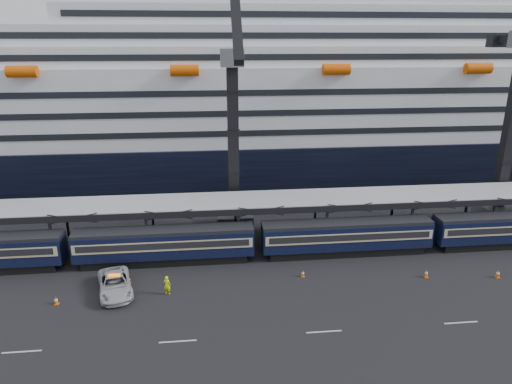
% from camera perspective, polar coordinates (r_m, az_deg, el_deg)
% --- Properties ---
extents(ground, '(260.00, 260.00, 0.00)m').
position_cam_1_polar(ground, '(48.08, 24.00, -11.84)').
color(ground, black).
rests_on(ground, ground).
extents(train, '(133.05, 3.00, 4.05)m').
position_cam_1_polar(train, '(53.19, 14.71, -5.14)').
color(train, black).
rests_on(train, ground).
extents(canopy, '(130.00, 6.25, 5.53)m').
position_cam_1_polar(canopy, '(57.29, 17.94, -0.44)').
color(canopy, gray).
rests_on(canopy, ground).
extents(cruise_ship, '(214.09, 28.84, 34.00)m').
position_cam_1_polar(cruise_ship, '(84.92, 9.09, 11.14)').
color(cruise_ship, black).
rests_on(cruise_ship, ground).
extents(crane_dark_near, '(4.50, 17.75, 35.08)m').
position_cam_1_polar(crane_dark_near, '(55.15, -2.85, 6.94)').
color(crane_dark_near, '#4B4F53').
rests_on(crane_dark_near, ground).
extents(pickup_truck, '(4.43, 6.92, 1.78)m').
position_cam_1_polar(pickup_truck, '(46.26, -17.22, -10.96)').
color(pickup_truck, '#AAACB1').
rests_on(pickup_truck, ground).
extents(worker, '(0.81, 0.65, 1.91)m').
position_cam_1_polar(worker, '(44.81, -11.06, -11.35)').
color(worker, '#E1F00C').
rests_on(worker, ground).
extents(traffic_cone_a, '(0.42, 0.42, 0.83)m').
position_cam_1_polar(traffic_cone_a, '(46.50, -23.71, -12.29)').
color(traffic_cone_a, '#DF5307').
rests_on(traffic_cone_a, ground).
extents(traffic_cone_b, '(0.36, 0.36, 0.71)m').
position_cam_1_polar(traffic_cone_b, '(47.79, -15.60, -10.52)').
color(traffic_cone_b, '#DF5307').
rests_on(traffic_cone_b, ground).
extents(traffic_cone_c, '(0.38, 0.38, 0.75)m').
position_cam_1_polar(traffic_cone_c, '(47.43, 5.88, -10.08)').
color(traffic_cone_c, '#DF5307').
rests_on(traffic_cone_c, ground).
extents(traffic_cone_d, '(0.43, 0.43, 0.86)m').
position_cam_1_polar(traffic_cone_d, '(50.18, 20.52, -9.50)').
color(traffic_cone_d, '#DF5307').
rests_on(traffic_cone_d, ground).
extents(traffic_cone_e, '(0.44, 0.44, 0.87)m').
position_cam_1_polar(traffic_cone_e, '(53.09, 28.00, -8.99)').
color(traffic_cone_e, '#DF5307').
rests_on(traffic_cone_e, ground).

